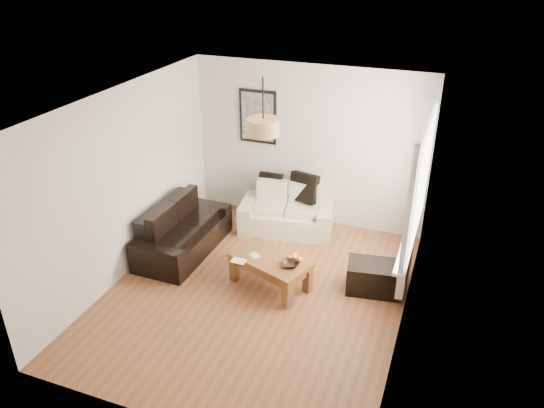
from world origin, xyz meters
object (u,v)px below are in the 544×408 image
at_px(ottoman, 374,277).
at_px(sofa_leather, 183,229).
at_px(loveseat_cream, 287,209).
at_px(coffee_table, 270,272).

bearing_deg(ottoman, sofa_leather, -179.95).
distance_m(loveseat_cream, ottoman, 2.01).
bearing_deg(sofa_leather, coffee_table, -103.26).
bearing_deg(sofa_leather, loveseat_cream, -46.04).
distance_m(sofa_leather, ottoman, 2.88).
xyz_separation_m(sofa_leather, coffee_table, (1.55, -0.39, -0.15)).
distance_m(sofa_leather, coffee_table, 1.60).
bearing_deg(ottoman, coffee_table, -163.70).
height_order(loveseat_cream, coffee_table, loveseat_cream).
distance_m(coffee_table, ottoman, 1.39).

